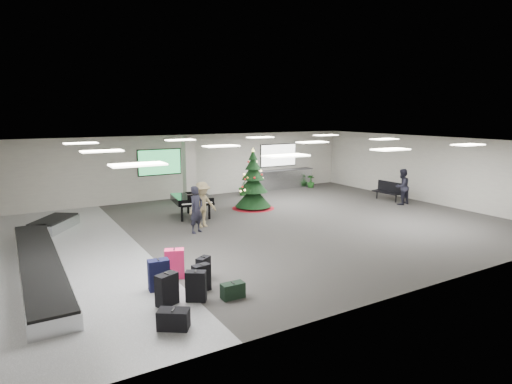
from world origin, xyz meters
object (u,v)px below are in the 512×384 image
christmas_tree (253,188)px  traveler_bench (402,187)px  potted_plant_right (311,181)px  pink_suitcase (175,264)px  bench (388,190)px  traveler_a (196,210)px  traveler_b (202,205)px  potted_plant_left (243,187)px  baggage_carousel (43,254)px  grand_piano (192,199)px  service_counter (281,179)px

christmas_tree → traveler_bench: 7.07m
traveler_bench → potted_plant_right: 5.97m
pink_suitcase → bench: size_ratio=0.53×
pink_suitcase → traveler_a: (2.19, 3.75, 0.46)m
pink_suitcase → traveler_b: traveler_b is taller
pink_suitcase → traveler_bench: (12.45, 3.36, 0.46)m
traveler_b → traveler_bench: size_ratio=1.02×
christmas_tree → traveler_a: christmas_tree is taller
pink_suitcase → traveler_b: bearing=80.0°
potted_plant_left → potted_plant_right: bearing=0.7°
baggage_carousel → potted_plant_right: bearing=22.8°
pink_suitcase → bench: bearing=40.8°
christmas_tree → bench: bearing=-15.5°
pink_suitcase → traveler_a: size_ratio=0.47×
baggage_carousel → traveler_b: bearing=12.4°
christmas_tree → grand_piano: 3.05m
grand_piano → traveler_bench: size_ratio=1.20×
grand_piano → pink_suitcase: bearing=-107.8°
pink_suitcase → grand_piano: grand_piano is taller
grand_piano → traveler_b: size_ratio=1.18×
baggage_carousel → traveler_bench: (15.33, 0.21, 0.64)m
baggage_carousel → traveler_bench: 15.34m
baggage_carousel → grand_piano: grand_piano is taller
bench → pink_suitcase: bearing=-163.6°
traveler_bench → potted_plant_left: size_ratio=1.85×
potted_plant_left → potted_plant_right: (4.52, 0.06, -0.09)m
pink_suitcase → traveler_a: traveler_a is taller
baggage_carousel → traveler_b: 5.75m
traveler_bench → potted_plant_left: (-5.35, 5.84, -0.39)m
baggage_carousel → potted_plant_left: bearing=31.2°
pink_suitcase → christmas_tree: size_ratio=0.29×
bench → potted_plant_right: 4.99m
pink_suitcase → traveler_a: 4.37m
bench → potted_plant_right: size_ratio=2.01×
bench → service_counter: bearing=113.4°
traveler_a → traveler_b: bearing=24.6°
service_counter → christmas_tree: (-3.98, -3.66, 0.40)m
bench → potted_plant_left: size_ratio=1.63×
service_counter → bench: bearing=-63.9°
pink_suitcase → traveler_bench: bearing=36.8°
traveler_a → pink_suitcase: bearing=-146.8°
traveler_a → potted_plant_right: 10.93m
potted_plant_left → potted_plant_right: size_ratio=1.23×
grand_piano → potted_plant_right: grand_piano is taller
grand_piano → bench: (9.71, -1.67, -0.23)m
christmas_tree → potted_plant_right: christmas_tree is taller
bench → traveler_bench: 1.08m
christmas_tree → potted_plant_right: bearing=28.3°
traveler_a → potted_plant_right: (9.43, 5.51, -0.48)m
bench → grand_piano: bearing=167.6°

